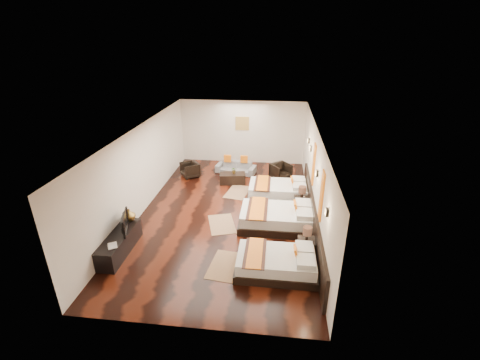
# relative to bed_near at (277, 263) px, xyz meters

# --- Properties ---
(floor) EXTENTS (5.50, 9.50, 0.01)m
(floor) POSITION_rel_bed_near_xyz_m (-1.70, 2.82, -0.26)
(floor) COLOR black
(floor) RESTS_ON ground
(ceiling) EXTENTS (5.50, 9.50, 0.01)m
(ceiling) POSITION_rel_bed_near_xyz_m (-1.70, 2.82, 2.54)
(ceiling) COLOR white
(ceiling) RESTS_ON floor
(back_wall) EXTENTS (5.50, 0.01, 2.80)m
(back_wall) POSITION_rel_bed_near_xyz_m (-1.70, 7.57, 1.14)
(back_wall) COLOR silver
(back_wall) RESTS_ON floor
(left_wall) EXTENTS (0.01, 9.50, 2.80)m
(left_wall) POSITION_rel_bed_near_xyz_m (-4.45, 2.82, 1.14)
(left_wall) COLOR silver
(left_wall) RESTS_ON floor
(right_wall) EXTENTS (0.01, 9.50, 2.80)m
(right_wall) POSITION_rel_bed_near_xyz_m (1.05, 2.82, 1.14)
(right_wall) COLOR silver
(right_wall) RESTS_ON floor
(headboard_panel) EXTENTS (0.08, 6.60, 0.90)m
(headboard_panel) POSITION_rel_bed_near_xyz_m (1.01, 2.02, 0.19)
(headboard_panel) COLOR black
(headboard_panel) RESTS_ON floor
(bed_near) EXTENTS (1.99, 1.25, 0.76)m
(bed_near) POSITION_rel_bed_near_xyz_m (0.00, 0.00, 0.00)
(bed_near) COLOR black
(bed_near) RESTS_ON floor
(bed_mid) EXTENTS (2.29, 1.44, 0.87)m
(bed_mid) POSITION_rel_bed_near_xyz_m (0.00, 2.11, 0.04)
(bed_mid) COLOR black
(bed_mid) RESTS_ON floor
(bed_far) EXTENTS (2.12, 1.33, 0.81)m
(bed_far) POSITION_rel_bed_near_xyz_m (0.00, 4.07, 0.02)
(bed_far) COLOR black
(bed_far) RESTS_ON floor
(nightstand_a) EXTENTS (0.44, 0.44, 0.88)m
(nightstand_a) POSITION_rel_bed_near_xyz_m (0.75, 0.73, 0.05)
(nightstand_a) COLOR black
(nightstand_a) RESTS_ON floor
(nightstand_b) EXTENTS (0.46, 0.46, 0.91)m
(nightstand_b) POSITION_rel_bed_near_xyz_m (0.75, 3.11, 0.06)
(nightstand_b) COLOR black
(nightstand_b) RESTS_ON floor
(jute_mat_near) EXTENTS (0.89, 1.28, 0.01)m
(jute_mat_near) POSITION_rel_bed_near_xyz_m (-1.30, 0.06, -0.25)
(jute_mat_near) COLOR #9A724E
(jute_mat_near) RESTS_ON floor
(jute_mat_mid) EXTENTS (1.07, 1.37, 0.01)m
(jute_mat_mid) POSITION_rel_bed_near_xyz_m (-1.72, 2.02, -0.25)
(jute_mat_mid) COLOR #9A724E
(jute_mat_mid) RESTS_ON floor
(jute_mat_far) EXTENTS (0.97, 1.32, 0.01)m
(jute_mat_far) POSITION_rel_bed_near_xyz_m (-1.51, 4.33, -0.25)
(jute_mat_far) COLOR #9A724E
(jute_mat_far) RESTS_ON floor
(tv_console) EXTENTS (0.50, 1.80, 0.55)m
(tv_console) POSITION_rel_bed_near_xyz_m (-4.20, 0.30, 0.02)
(tv_console) COLOR black
(tv_console) RESTS_ON floor
(tv) EXTENTS (0.38, 0.86, 0.50)m
(tv) POSITION_rel_bed_near_xyz_m (-4.15, 0.51, 0.54)
(tv) COLOR black
(tv) RESTS_ON tv_console
(book) EXTENTS (0.34, 0.36, 0.03)m
(book) POSITION_rel_bed_near_xyz_m (-4.20, -0.26, 0.30)
(book) COLOR black
(book) RESTS_ON tv_console
(figurine) EXTENTS (0.40, 0.40, 0.36)m
(figurine) POSITION_rel_bed_near_xyz_m (-4.20, 1.06, 0.47)
(figurine) COLOR brown
(figurine) RESTS_ON tv_console
(sofa) EXTENTS (1.75, 0.95, 0.48)m
(sofa) POSITION_rel_bed_near_xyz_m (-1.81, 6.18, -0.02)
(sofa) COLOR slate
(sofa) RESTS_ON floor
(armchair_left) EXTENTS (0.94, 0.93, 0.62)m
(armchair_left) POSITION_rel_bed_near_xyz_m (-3.63, 5.55, 0.05)
(armchair_left) COLOR black
(armchair_left) RESTS_ON floor
(armchair_right) EXTENTS (0.99, 0.99, 0.65)m
(armchair_right) POSITION_rel_bed_near_xyz_m (0.07, 5.77, 0.07)
(armchair_right) COLOR black
(armchair_right) RESTS_ON floor
(coffee_table) EXTENTS (1.07, 0.65, 0.40)m
(coffee_table) POSITION_rel_bed_near_xyz_m (-1.81, 5.13, -0.06)
(coffee_table) COLOR black
(coffee_table) RESTS_ON floor
(table_plant) EXTENTS (0.27, 0.24, 0.26)m
(table_plant) POSITION_rel_bed_near_xyz_m (-1.75, 5.19, 0.27)
(table_plant) COLOR #26531B
(table_plant) RESTS_ON coffee_table
(orange_panel_a) EXTENTS (0.04, 0.40, 1.30)m
(orange_panel_a) POSITION_rel_bed_near_xyz_m (1.03, 0.92, 1.44)
(orange_panel_a) COLOR #D86014
(orange_panel_a) RESTS_ON right_wall
(orange_panel_b) EXTENTS (0.04, 0.40, 1.30)m
(orange_panel_b) POSITION_rel_bed_near_xyz_m (1.03, 3.12, 1.44)
(orange_panel_b) COLOR #D86014
(orange_panel_b) RESTS_ON right_wall
(sconce_near) EXTENTS (0.07, 0.12, 0.18)m
(sconce_near) POSITION_rel_bed_near_xyz_m (1.01, -0.18, 1.59)
(sconce_near) COLOR black
(sconce_near) RESTS_ON right_wall
(sconce_mid) EXTENTS (0.07, 0.12, 0.18)m
(sconce_mid) POSITION_rel_bed_near_xyz_m (1.01, 2.02, 1.59)
(sconce_mid) COLOR black
(sconce_mid) RESTS_ON right_wall
(sconce_far) EXTENTS (0.07, 0.12, 0.18)m
(sconce_far) POSITION_rel_bed_near_xyz_m (1.01, 4.22, 1.59)
(sconce_far) COLOR black
(sconce_far) RESTS_ON right_wall
(sconce_lounge) EXTENTS (0.07, 0.12, 0.18)m
(sconce_lounge) POSITION_rel_bed_near_xyz_m (1.01, 5.12, 1.59)
(sconce_lounge) COLOR black
(sconce_lounge) RESTS_ON right_wall
(gold_artwork) EXTENTS (0.60, 0.04, 0.60)m
(gold_artwork) POSITION_rel_bed_near_xyz_m (-1.70, 7.55, 1.54)
(gold_artwork) COLOR #AD873F
(gold_artwork) RESTS_ON back_wall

